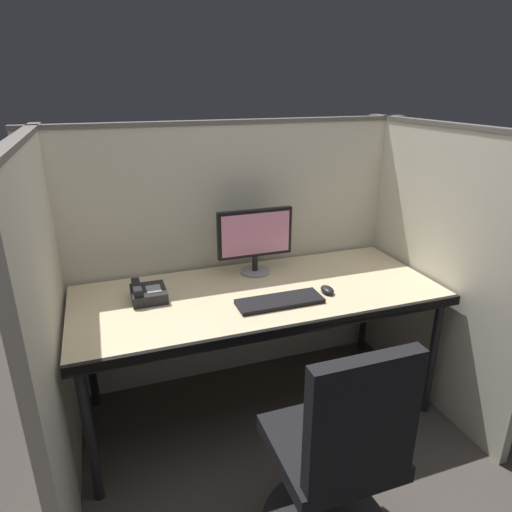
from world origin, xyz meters
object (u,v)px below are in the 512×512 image
(keyboard_main, at_px, (280,301))
(desk, at_px, (260,301))
(monitor_center, at_px, (255,237))
(computer_mouse, at_px, (327,290))
(desk_phone, at_px, (147,293))
(office_chair, at_px, (335,476))

(keyboard_main, bearing_deg, desk, 108.17)
(monitor_center, relative_size, computer_mouse, 4.48)
(desk, bearing_deg, keyboard_main, -71.83)
(computer_mouse, distance_m, desk_phone, 0.92)
(office_chair, distance_m, keyboard_main, 0.82)
(monitor_center, bearing_deg, desk_phone, -167.02)
(office_chair, distance_m, monitor_center, 1.27)
(office_chair, xyz_separation_m, keyboard_main, (0.06, 0.72, 0.39))
(desk, distance_m, keyboard_main, 0.17)
(office_chair, relative_size, computer_mouse, 10.16)
(keyboard_main, bearing_deg, office_chair, -94.74)
(desk, xyz_separation_m, desk_phone, (-0.56, 0.11, 0.08))
(keyboard_main, bearing_deg, desk_phone, 156.76)
(monitor_center, height_order, keyboard_main, monitor_center)
(desk, height_order, monitor_center, monitor_center)
(office_chair, height_order, desk_phone, office_chair)
(desk, distance_m, desk_phone, 0.58)
(computer_mouse, bearing_deg, keyboard_main, -173.95)
(desk, xyz_separation_m, computer_mouse, (0.33, -0.12, 0.07))
(office_chair, xyz_separation_m, desk_phone, (-0.55, 0.98, 0.41))
(office_chair, bearing_deg, monitor_center, 91.87)
(office_chair, distance_m, desk_phone, 1.20)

